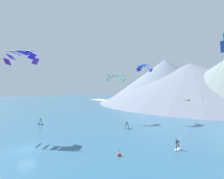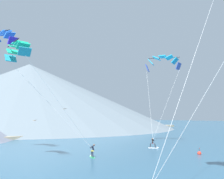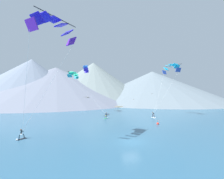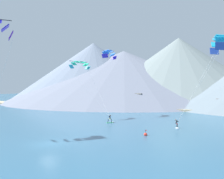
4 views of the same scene
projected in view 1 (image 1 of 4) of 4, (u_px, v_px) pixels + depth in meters
ground_plane at (27, 149)px, 23.54m from camera, size 400.00×400.00×0.00m
kitesurfer_near_lead at (177, 147)px, 23.18m from camera, size 0.81×1.79×1.71m
kitesurfer_near_trail at (128, 126)px, 35.71m from camera, size 1.41×1.60×1.78m
kitesurfer_mid_center at (40, 123)px, 39.88m from camera, size 1.30×1.67×1.67m
parafoil_kite_near_trail at (116, 78)px, 45.33m from camera, size 10.84×6.00×12.30m
parafoil_kite_mid_center at (21, 57)px, 32.63m from camera, size 8.43×7.76×16.37m
parafoil_kite_distant_high_outer at (145, 67)px, 46.87m from camera, size 2.27×5.71×2.31m
race_marker_buoy at (119, 155)px, 21.13m from camera, size 0.56×0.56×1.02m
shoreline_strip at (205, 114)px, 54.03m from camera, size 180.00×10.00×0.70m
shore_building_quay_east at (186, 105)px, 61.67m from camera, size 5.87×6.39×5.38m
shore_building_quay_west at (150, 103)px, 78.33m from camera, size 6.25×5.73×3.98m
mountain_peak_east_shoulder at (165, 81)px, 111.15m from camera, size 88.10×88.10×31.41m
mountain_peak_far_spur at (190, 83)px, 101.51m from camera, size 122.55×122.55×26.93m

